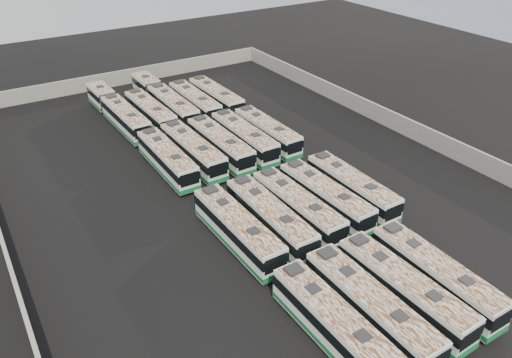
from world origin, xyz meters
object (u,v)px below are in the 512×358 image
bus_midback_left (193,151)px  bus_midback_center (220,144)px  bus_front_left (370,307)px  bus_midback_far_right (267,132)px  bus_front_far_left (335,326)px  bus_midfront_center (297,207)px  bus_back_left (150,113)px  bus_midfront_far_right (352,187)px  bus_midback_far_left (167,159)px  bus_midfront_left (270,218)px  bus_back_center (164,100)px  bus_back_right (195,102)px  bus_front_right (435,275)px  bus_midback_right (244,138)px  bus_midfront_right (325,197)px  bus_midfront_far_left (238,229)px  bus_back_far_left (117,111)px  bus_back_far_right (216,98)px  bus_front_center (403,290)px

bus_midback_left → bus_midback_center: size_ratio=1.01×
bus_front_left → bus_midback_far_right: bearing=71.0°
bus_front_far_left → bus_midfront_center: bus_front_far_left is taller
bus_midback_left → bus_back_left: bearing=88.6°
bus_midfront_far_right → bus_midback_far_left: 19.08m
bus_midfront_left → bus_back_center: (3.14, 30.13, 0.01)m
bus_midback_left → bus_back_right: 13.76m
bus_front_right → bus_midfront_far_right: 12.92m
bus_front_left → bus_front_right: bearing=-0.9°
bus_midback_right → bus_back_left: bearing=116.6°
bus_midfront_far_right → bus_midback_left: 17.42m
bus_front_far_left → bus_front_left: 3.00m
bus_front_right → bus_midback_left: size_ratio=0.98×
bus_midfront_center → bus_back_right: 27.11m
bus_front_left → bus_midfront_right: 13.88m
bus_midfront_far_left → bus_midfront_left: (3.14, -0.07, 0.00)m
bus_midfront_left → bus_back_far_left: 30.04m
bus_midback_left → bus_midback_far_right: size_ratio=1.04×
bus_midback_far_left → bus_back_right: 15.54m
bus_midback_far_left → bus_midfront_far_left: bearing=-89.9°
bus_midfront_far_left → bus_back_right: size_ratio=1.01×
bus_midfront_far_right → bus_front_far_left: bearing=-134.9°
bus_midfront_center → bus_midfront_far_right: bus_midfront_center is taller
bus_midfront_right → bus_back_right: (0.05, 26.93, 0.03)m
bus_front_left → bus_midback_far_left: size_ratio=1.03×
bus_midback_center → bus_midback_far_right: (6.17, 0.02, -0.05)m
bus_midback_left → bus_back_center: size_ratio=0.64×
bus_back_far_left → bus_back_far_right: size_ratio=1.52×
bus_midfront_far_left → bus_back_center: bearing=77.7°
bus_back_far_left → bus_midfront_left: bearing=-85.1°
bus_back_right → bus_midback_left: bearing=-116.7°
bus_front_left → bus_midback_far_left: 27.04m
bus_midfront_left → bus_midback_center: size_ratio=1.00×
bus_back_far_left → bus_midback_far_right: bearing=-52.0°
bus_midback_far_left → bus_midback_center: (6.22, -0.03, 0.04)m
bus_front_center → bus_front_left: bearing=179.5°
bus_back_center → bus_midback_far_left: bearing=-111.5°
bus_front_left → bus_midfront_far_left: 12.72m
bus_midfront_far_right → bus_back_center: (-6.19, 30.00, 0.06)m
bus_front_center → bus_back_left: 39.38m
bus_midback_far_left → bus_back_far_left: size_ratio=0.64×
bus_front_far_left → bus_midfront_left: bus_midfront_left is taller
bus_midback_far_right → bus_midback_right: bearing=179.3°
bus_front_right → bus_midback_far_left: bus_front_right is taller
bus_front_left → bus_back_left: size_ratio=1.02×
bus_front_right → bus_midback_far_right: (3.05, 27.00, -0.03)m
bus_midfront_right → bus_front_center: bearing=-105.2°
bus_midfront_center → bus_back_center: 30.00m
bus_midfront_right → bus_back_right: bus_back_right is taller
bus_midfront_right → bus_back_far_left: bearing=106.1°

